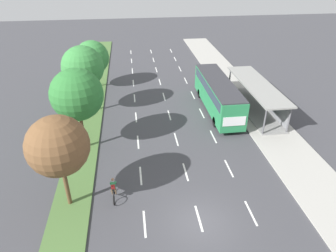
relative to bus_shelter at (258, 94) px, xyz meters
name	(u,v)px	position (x,y,z in m)	size (l,w,h in m)	color
ground_plane	(200,223)	(-9.53, -14.78, -1.87)	(140.00, 140.00, 0.00)	#424247
median_strip	(93,98)	(-17.83, 5.22, -1.81)	(2.60, 52.00, 0.12)	#4C7038
sidewalk_right	(238,90)	(-0.28, 5.22, -1.79)	(4.50, 52.00, 0.15)	#ADAAA3
lane_divider_left	(135,107)	(-13.03, 2.35, -1.86)	(0.14, 45.24, 0.01)	white
lane_divider_center	(167,105)	(-9.53, 2.35, -1.86)	(0.14, 45.24, 0.01)	white
lane_divider_right	(197,104)	(-6.03, 2.35, -1.86)	(0.14, 45.24, 0.01)	white
bus_shelter	(258,94)	(0.00, 0.00, 0.00)	(2.90, 11.38, 2.86)	gray
bus	(218,92)	(-4.28, 0.54, 0.20)	(2.54, 11.29, 3.37)	#28844C
cyclist	(114,190)	(-14.96, -11.86, -1.08)	(0.46, 1.82, 1.71)	black
median_tree_nearest	(58,146)	(-17.93, -12.01, 2.86)	(3.85, 3.85, 6.54)	brown
median_tree_second	(77,95)	(-17.65, -5.13, 3.20)	(4.24, 4.24, 7.08)	brown
median_tree_third	(83,67)	(-17.96, 1.75, 3.17)	(4.18, 4.18, 7.02)	brown
median_tree_fourth	(92,58)	(-17.79, 8.63, 2.02)	(4.06, 4.06, 5.81)	brown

